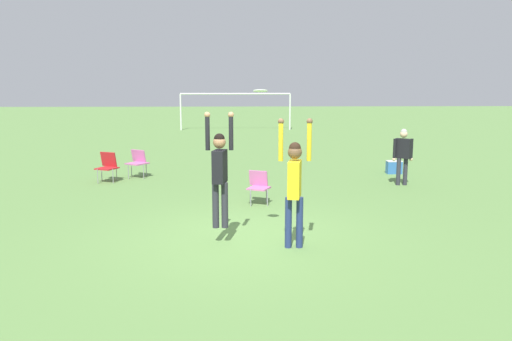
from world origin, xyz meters
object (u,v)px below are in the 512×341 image
Objects in this scene: person_defending at (295,179)px; cooler_box at (394,167)px; person_jumping at (220,168)px; camping_chair_2 at (108,165)px; camping_chair_1 at (138,161)px; frisbee at (260,91)px; person_spectator_near at (403,152)px; camping_chair_0 at (259,184)px.

person_defending reaches higher than cooler_box.
person_jumping is 1.33m from person_defending.
person_defending is 2.62× the size of camping_chair_2.
camping_chair_2 is (-0.74, -0.71, -0.01)m from camping_chair_1.
frisbee is at bearing 151.14° from camping_chair_1.
person_jumping is at bearing -178.36° from frisbee.
person_jumping is 2.47× the size of camping_chair_1.
person_defending is 6.59m from person_spectator_near.
person_jumping reaches higher than cooler_box.
camping_chair_2 is 1.78× the size of cooler_box.
camping_chair_2 is (-3.51, 6.03, -0.88)m from person_jumping.
camping_chair_0 is at bearing -138.82° from cooler_box.
person_jumping is 7.34m from camping_chair_1.
person_spectator_near is at bearing -31.53° from person_jumping.
camping_chair_0 is at bearing 167.86° from camping_chair_1.
camping_chair_0 is at bearing 169.98° from camping_chair_2.
person_defending reaches higher than camping_chair_0.
frisbee reaches higher than camping_chair_0.
person_spectator_near is (4.29, 5.13, -1.76)m from frisbee.
camping_chair_1 is at bearing -137.33° from person_defending.
camping_chair_0 is 0.49× the size of person_spectator_near.
cooler_box is (0.38, 1.88, -0.75)m from person_spectator_near.
person_spectator_near is 2.06m from cooler_box.
person_defending is 7.97m from camping_chair_2.
camping_chair_2 is at bearing 125.12° from frisbee.
person_jumping is 0.91× the size of person_defending.
person_jumping is at bearing 146.07° from camping_chair_1.
person_jumping reaches higher than person_spectator_near.
frisbee is at bearing 111.89° from camping_chair_0.
person_defending is at bearing 153.74° from camping_chair_1.
cooler_box is at bearing 163.46° from person_defending.
camping_chair_1 is at bearing -21.98° from camping_chair_0.
camping_chair_0 is at bearing -2.45° from person_jumping.
frisbee is at bearing -75.69° from person_jumping.
camping_chair_0 is (0.82, 3.04, -0.91)m from person_jumping.
cooler_box is (8.90, 1.00, -0.29)m from camping_chair_2.
person_spectator_near is (3.72, 5.44, -0.26)m from person_defending.
frisbee is at bearing 149.72° from camping_chair_2.
person_jumping is 1.28× the size of person_spectator_near.
camping_chair_0 is (-0.47, 3.33, -0.75)m from person_defending.
camping_chair_2 is at bearing -130.09° from person_defending.
camping_chair_2 is 8.96m from cooler_box.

